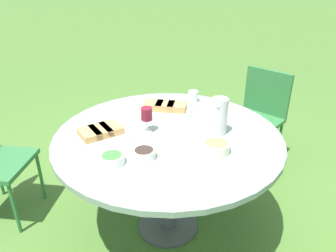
# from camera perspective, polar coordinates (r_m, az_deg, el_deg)

# --- Properties ---
(ground_plane) EXTENTS (40.00, 40.00, 0.00)m
(ground_plane) POSITION_cam_1_polar(r_m,az_deg,el_deg) (2.56, 0.00, -16.95)
(ground_plane) COLOR #446B2B
(dining_table) EXTENTS (1.46, 1.46, 0.78)m
(dining_table) POSITION_cam_1_polar(r_m,az_deg,el_deg) (2.14, 0.00, -3.49)
(dining_table) COLOR #4C4C51
(dining_table) RESTS_ON ground_plane
(chair_far_back) EXTENTS (0.55, 0.57, 0.89)m
(chair_far_back) POSITION_cam_1_polar(r_m,az_deg,el_deg) (3.16, 15.58, 2.57)
(chair_far_back) COLOR #2D6B38
(chair_far_back) RESTS_ON ground_plane
(water_pitcher) EXTENTS (0.11, 0.10, 0.24)m
(water_pitcher) POSITION_cam_1_polar(r_m,az_deg,el_deg) (2.09, 8.89, 1.72)
(water_pitcher) COLOR silver
(water_pitcher) RESTS_ON dining_table
(wine_glass) EXTENTS (0.07, 0.07, 0.17)m
(wine_glass) POSITION_cam_1_polar(r_m,az_deg,el_deg) (2.09, -3.73, 1.97)
(wine_glass) COLOR silver
(wine_glass) RESTS_ON dining_table
(platter_bread_main) EXTENTS (0.27, 0.41, 0.07)m
(platter_bread_main) POSITION_cam_1_polar(r_m,az_deg,el_deg) (2.40, -0.51, 3.18)
(platter_bread_main) COLOR white
(platter_bread_main) RESTS_ON dining_table
(platter_charcuterie) EXTENTS (0.40, 0.39, 0.06)m
(platter_charcuterie) POSITION_cam_1_polar(r_m,az_deg,el_deg) (2.09, -11.61, -1.19)
(platter_charcuterie) COLOR white
(platter_charcuterie) RESTS_ON dining_table
(bowl_fries) EXTENTS (0.16, 0.16, 0.06)m
(bowl_fries) POSITION_cam_1_polar(r_m,az_deg,el_deg) (1.92, 8.41, -3.57)
(bowl_fries) COLOR beige
(bowl_fries) RESTS_ON dining_table
(bowl_salad) EXTENTS (0.14, 0.14, 0.05)m
(bowl_salad) POSITION_cam_1_polar(r_m,az_deg,el_deg) (1.82, -9.71, -5.62)
(bowl_salad) COLOR white
(bowl_salad) RESTS_ON dining_table
(bowl_olives) EXTENTS (0.13, 0.13, 0.05)m
(bowl_olives) POSITION_cam_1_polar(r_m,az_deg,el_deg) (1.85, -4.19, -4.72)
(bowl_olives) COLOR white
(bowl_olives) RESTS_ON dining_table
(cup_water_near) EXTENTS (0.08, 0.08, 0.08)m
(cup_water_near) POSITION_cam_1_polar(r_m,az_deg,el_deg) (2.59, 4.39, 5.20)
(cup_water_near) COLOR silver
(cup_water_near) RESTS_ON dining_table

